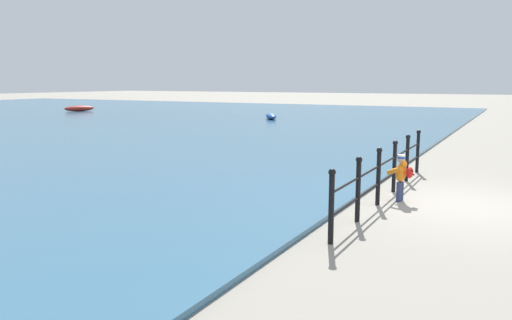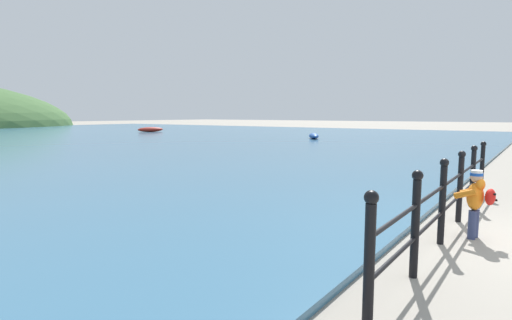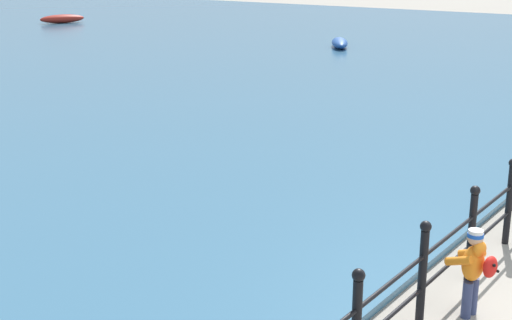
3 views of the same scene
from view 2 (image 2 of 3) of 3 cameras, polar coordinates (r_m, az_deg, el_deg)
name	(u,v)px [view 2 (image 2 of 3)]	position (r m, az deg, el deg)	size (l,w,h in m)	color
iron_railing	(452,191)	(6.81, 26.23, -3.97)	(7.24, 0.12, 1.21)	black
child_in_coat	(477,198)	(6.63, 28.98, -4.71)	(0.41, 0.55, 1.00)	navy
boat_far_right	(314,136)	(28.66, 8.26, 3.44)	(2.36, 1.85, 0.38)	#1E4793
boat_nearest_quay	(150,129)	(40.48, -14.84, 4.24)	(2.64, 1.55, 0.47)	maroon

